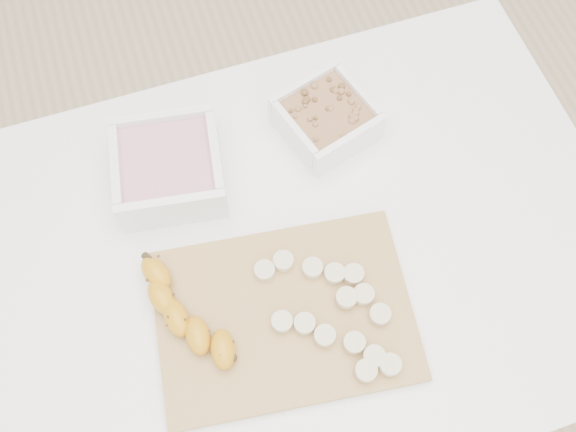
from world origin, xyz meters
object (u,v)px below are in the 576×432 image
object	(u,v)px
table	(294,272)
bowl_granola	(326,118)
bowl_yogurt	(169,168)
cutting_board	(284,315)
banana	(187,316)

from	to	relation	value
table	bowl_granola	size ratio (longest dim) A/B	6.09
bowl_yogurt	bowl_granola	size ratio (longest dim) A/B	1.10
cutting_board	banana	world-z (taller)	banana
bowl_yogurt	cutting_board	world-z (taller)	bowl_yogurt
bowl_granola	bowl_yogurt	bearing A→B (deg)	-177.43
bowl_yogurt	banana	size ratio (longest dim) A/B	0.94
table	bowl_granola	xyz separation A→B (m)	(0.11, 0.18, 0.13)
bowl_granola	banana	xyz separation A→B (m)	(-0.29, -0.24, -0.00)
table	bowl_yogurt	world-z (taller)	bowl_yogurt
bowl_yogurt	banana	xyz separation A→B (m)	(-0.03, -0.23, -0.01)
cutting_board	banana	bearing A→B (deg)	164.72
table	cutting_board	bearing A→B (deg)	-116.87
cutting_board	banana	xyz separation A→B (m)	(-0.13, 0.04, 0.02)
cutting_board	banana	distance (m)	0.14
table	bowl_yogurt	bearing A→B (deg)	129.56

